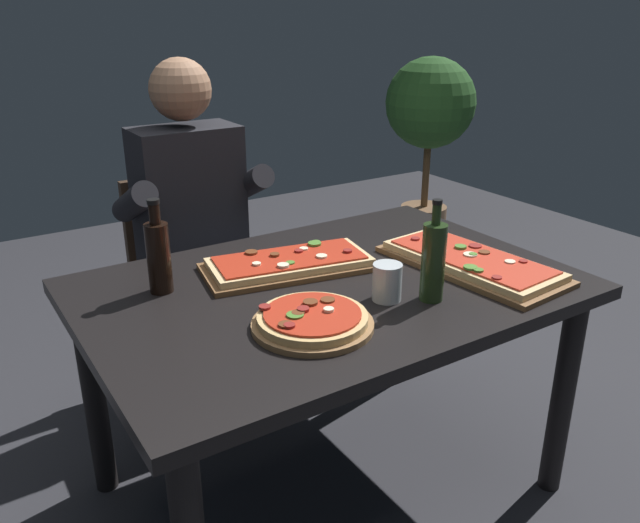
{
  "coord_description": "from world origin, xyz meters",
  "views": [
    {
      "loc": [
        -0.95,
        -1.41,
        1.48
      ],
      "look_at": [
        0.0,
        0.05,
        0.79
      ],
      "focal_mm": 35.71,
      "sensor_mm": 36.0,
      "label": 1
    }
  ],
  "objects": [
    {
      "name": "wine_bottle_dark",
      "position": [
        -0.43,
        0.21,
        0.85
      ],
      "size": [
        0.07,
        0.07,
        0.27
      ],
      "color": "black",
      "rests_on": "dining_table"
    },
    {
      "name": "oil_bottle_amber",
      "position": [
        0.17,
        -0.25,
        0.85
      ],
      "size": [
        0.07,
        0.07,
        0.28
      ],
      "color": "#233819",
      "rests_on": "dining_table"
    },
    {
      "name": "pizza_round_far",
      "position": [
        -0.19,
        -0.21,
        0.76
      ],
      "size": [
        0.31,
        0.31,
        0.05
      ],
      "color": "olive",
      "rests_on": "dining_table"
    },
    {
      "name": "pizza_rectangular_left",
      "position": [
        0.43,
        -0.14,
        0.76
      ],
      "size": [
        0.32,
        0.6,
        0.05
      ],
      "color": "brown",
      "rests_on": "dining_table"
    },
    {
      "name": "pizza_rectangular_front",
      "position": [
        -0.05,
        0.15,
        0.76
      ],
      "size": [
        0.56,
        0.33,
        0.05
      ],
      "color": "brown",
      "rests_on": "dining_table"
    },
    {
      "name": "dining_table",
      "position": [
        0.0,
        0.0,
        0.64
      ],
      "size": [
        1.4,
        0.96,
        0.74
      ],
      "color": "black",
      "rests_on": "ground_plane"
    },
    {
      "name": "diner_chair",
      "position": [
        -0.11,
        0.86,
        0.49
      ],
      "size": [
        0.44,
        0.44,
        0.87
      ],
      "color": "#3D2B1E",
      "rests_on": "ground_plane"
    },
    {
      "name": "seated_diner",
      "position": [
        -0.11,
        0.74,
        0.74
      ],
      "size": [
        0.53,
        0.41,
        1.33
      ],
      "color": "#23232D",
      "rests_on": "ground_plane"
    },
    {
      "name": "ground_plane",
      "position": [
        0.0,
        0.0,
        0.0
      ],
      "size": [
        6.4,
        6.4,
        0.0
      ],
      "primitive_type": "plane",
      "color": "#2D2D33"
    },
    {
      "name": "potted_plant_corner",
      "position": [
        1.76,
        1.54,
        0.84
      ],
      "size": [
        0.55,
        0.55,
        1.22
      ],
      "color": "#846042",
      "rests_on": "ground_plane"
    },
    {
      "name": "tumbler_near_camera",
      "position": [
        0.07,
        -0.18,
        0.79
      ],
      "size": [
        0.08,
        0.08,
        0.1
      ],
      "color": "silver",
      "rests_on": "dining_table"
    }
  ]
}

